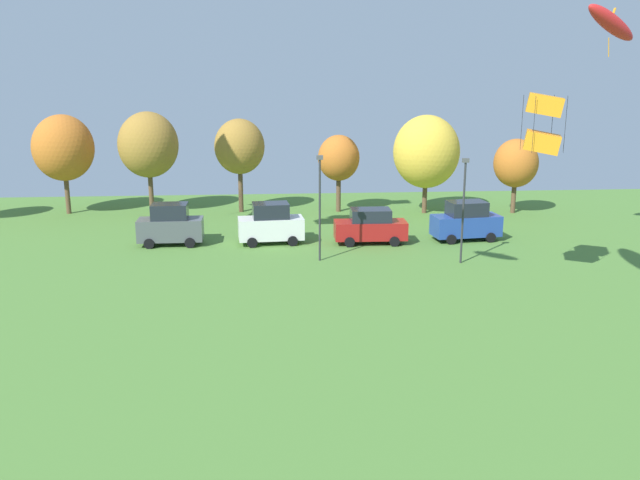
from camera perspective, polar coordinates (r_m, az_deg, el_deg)
The scene contains 14 objects.
kite_flying_0 at distance 34.48m, azimuth 18.29°, elevation 9.30°, with size 2.18×2.11×2.90m.
kite_flying_8 at distance 43.75m, azimuth 23.31°, elevation 16.45°, with size 4.28×2.72×3.15m.
parked_car_leftmost at distance 43.43m, azimuth -12.48°, elevation 1.24°, with size 4.03×2.00×2.64m.
parked_car_second_from_left at distance 42.90m, azimuth -4.16°, elevation 1.36°, with size 4.22×2.28×2.60m.
parked_car_third_from_left at distance 42.94m, azimuth 4.27°, elevation 1.16°, with size 4.57×2.05×2.23m.
parked_car_rightmost_in_row at distance 44.65m, azimuth 12.20°, elevation 1.55°, with size 4.50×2.40×2.55m.
light_post_0 at distance 38.37m, azimuth -0.02°, elevation 3.22°, with size 0.36×0.20×6.08m.
light_post_1 at distance 38.72m, azimuth 11.99°, elevation 2.94°, with size 0.36×0.20×5.99m.
treeline_tree_1 at distance 55.04m, azimuth -20.81°, elevation 7.25°, with size 4.55×4.55×7.56m.
treeline_tree_2 at distance 53.66m, azimuth -14.27°, elevation 7.77°, with size 4.56×4.56×7.74m.
treeline_tree_3 at distance 52.55m, azimuth -6.79°, elevation 7.80°, with size 3.84×3.84×7.20m.
treeline_tree_4 at distance 52.42m, azimuth 1.59°, elevation 6.90°, with size 3.21×3.21×5.96m.
treeline_tree_5 at distance 52.42m, azimuth 8.95°, elevation 7.35°, with size 5.03×5.03×7.50m.
treeline_tree_6 at distance 54.04m, azimuth 16.17°, elevation 6.22°, with size 3.37×3.37×5.71m.
Camera 1 is at (-0.50, -0.06, 10.53)m, focal length 38.00 mm.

